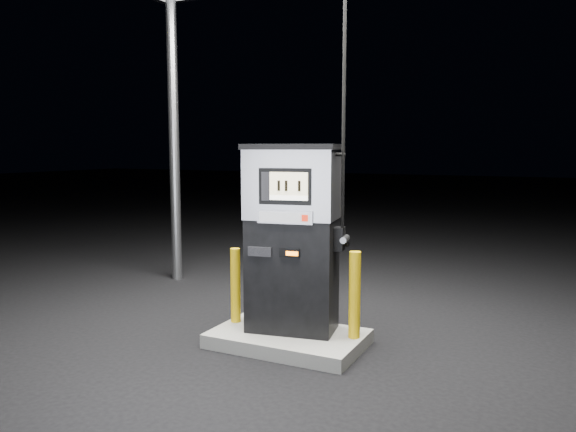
% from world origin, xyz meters
% --- Properties ---
extents(ground, '(80.00, 80.00, 0.00)m').
position_xyz_m(ground, '(0.00, 0.00, 0.00)').
color(ground, black).
rests_on(ground, ground).
extents(pump_island, '(1.60, 1.00, 0.15)m').
position_xyz_m(pump_island, '(0.00, 0.00, 0.07)').
color(pump_island, slate).
rests_on(pump_island, ground).
extents(fuel_dispenser, '(1.15, 0.76, 4.17)m').
position_xyz_m(fuel_dispenser, '(0.01, 0.10, 1.18)').
color(fuel_dispenser, black).
rests_on(fuel_dispenser, pump_island).
extents(bollard_left, '(0.15, 0.15, 0.85)m').
position_xyz_m(bollard_left, '(-0.70, 0.07, 0.57)').
color(bollard_left, yellow).
rests_on(bollard_left, pump_island).
extents(bollard_right, '(0.16, 0.16, 0.91)m').
position_xyz_m(bollard_right, '(0.70, 0.14, 0.61)').
color(bollard_right, yellow).
rests_on(bollard_right, pump_island).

